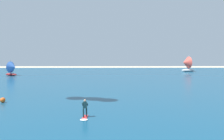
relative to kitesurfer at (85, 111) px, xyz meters
The scene contains 5 objects.
ocean 32.96m from the kitesurfer, 83.72° to the left, with size 160.00×90.00×0.10m, color navy.
kitesurfer is the anchor object (origin of this frame).
sailboat_anchored_offshore 47.92m from the kitesurfer, 119.24° to the left, with size 3.81×3.39×4.28m.
sailboat_leading 62.03m from the kitesurfer, 63.75° to the left, with size 4.93×4.31×5.55m.
marker_buoy 12.60m from the kitesurfer, 146.78° to the left, with size 0.62×0.62×0.62m, color #E55919.
Camera 1 is at (-1.37, -2.57, 5.97)m, focal length 38.16 mm.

